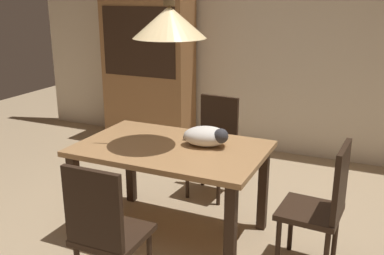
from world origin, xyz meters
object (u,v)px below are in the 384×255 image
Objects in this scene: dining_table at (171,159)px; pendant_lamp at (169,22)px; chair_right_side at (322,203)px; hutch_bookcase at (149,73)px; chair_far_back at (214,142)px; cat_sleeping at (207,136)px; chair_near_front at (105,229)px.

pendant_lamp is (-0.00, 0.00, 1.01)m from dining_table.
hutch_bookcase is (-2.43, 1.96, 0.38)m from chair_right_side.
hutch_bookcase is (-1.31, 1.96, -0.77)m from pendant_lamp.
chair_right_side is at bearing -38.17° from chair_far_back.
dining_table is 2.36m from hutch_bookcase.
chair_far_back is 1.74m from hutch_bookcase.
dining_table is 0.32m from cat_sleeping.
hutch_bookcase is (-1.55, 1.84, 0.06)m from cat_sleeping.
dining_table is 1.08× the size of pendant_lamp.
chair_near_front is 1.07m from cat_sleeping.
chair_near_front is at bearing -142.22° from chair_right_side.
pendant_lamp is (-0.00, 0.88, 1.15)m from chair_near_front.
chair_near_front reaches higher than dining_table.
hutch_bookcase is at bearing 141.15° from chair_right_side.
chair_far_back is 1.45m from pendant_lamp.
cat_sleeping reaches higher than dining_table.
chair_near_front is 3.14m from hutch_bookcase.
chair_right_side is at bearing -7.63° from cat_sleeping.
pendant_lamp is (-0.24, -0.11, 0.84)m from cat_sleeping.
dining_table is at bearing -155.10° from cat_sleeping.
chair_right_side is 2.31× the size of cat_sleeping.
cat_sleeping is (0.24, 0.11, 0.18)m from dining_table.
chair_far_back reaches higher than cat_sleeping.
chair_near_front is 1.00× the size of chair_far_back.
pendant_lamp reaches higher than chair_near_front.
chair_right_side reaches higher than cat_sleeping.
chair_near_front is 0.50× the size of hutch_bookcase.
chair_far_back is 0.50× the size of hutch_bookcase.
dining_table is at bearing -90.35° from chair_far_back.
pendant_lamp reaches higher than dining_table.
cat_sleeping is at bearing -72.60° from chair_far_back.
hutch_bookcase is at bearing 130.09° from cat_sleeping.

